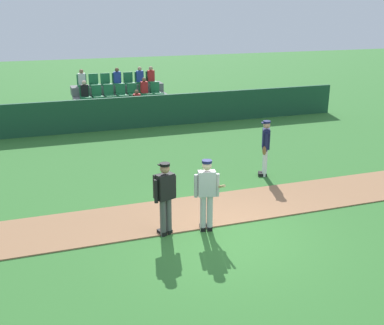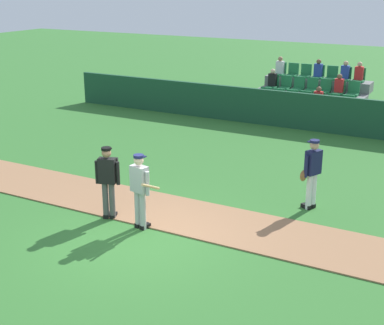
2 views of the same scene
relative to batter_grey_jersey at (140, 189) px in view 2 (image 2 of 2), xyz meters
name	(u,v)px [view 2 (image 2 of 2)]	position (x,y,z in m)	size (l,w,h in m)	color
ground_plane	(139,239)	(0.28, -0.50, -0.97)	(80.00, 80.00, 0.00)	#33702D
infield_dirt_path	(175,213)	(0.28, 1.06, -0.95)	(28.00, 1.97, 0.03)	#9E704C
dugout_fence	(296,111)	(0.28, 10.20, -0.28)	(20.00, 0.16, 1.39)	#19472D
stadium_bleachers	(311,103)	(0.28, 12.09, -0.33)	(4.45, 2.95, 2.30)	slate
batter_grey_jersey	(140,189)	(0.00, 0.00, 0.00)	(0.62, 0.80, 1.76)	#B2B2B2
umpire_home_plate	(108,178)	(-0.97, 0.13, 0.03)	(0.56, 0.40, 1.76)	#4C4C4C
runner_navy_jersey	(312,172)	(3.04, 2.95, -0.01)	(0.44, 0.61, 1.76)	white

